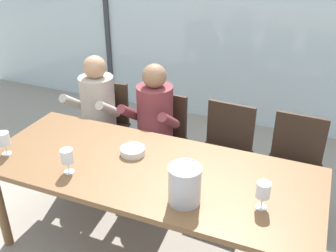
{
  "coord_description": "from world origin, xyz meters",
  "views": [
    {
      "loc": [
        0.98,
        -2.0,
        2.26
      ],
      "look_at": [
        0.0,
        0.35,
        0.91
      ],
      "focal_mm": 41.72,
      "sensor_mm": 36.0,
      "label": 1
    }
  ],
  "objects_px": {
    "chair_center": "(225,147)",
    "person_maroon_top": "(151,123)",
    "ice_bucket_primary": "(185,184)",
    "wine_glass_near_bucket": "(4,140)",
    "wine_glass_center_pour": "(263,191)",
    "tasting_bowl": "(133,151)",
    "dining_table": "(149,176)",
    "chair_right_of_center": "(294,161)",
    "chair_left_of_center": "(161,134)",
    "person_beige_jumper": "(94,112)",
    "chair_near_curtain": "(105,121)",
    "wine_glass_by_left_taster": "(67,157)"
  },
  "relations": [
    {
      "from": "person_beige_jumper",
      "to": "wine_glass_near_bucket",
      "type": "height_order",
      "value": "person_beige_jumper"
    },
    {
      "from": "chair_near_curtain",
      "to": "wine_glass_center_pour",
      "type": "relative_size",
      "value": 5.08
    },
    {
      "from": "chair_near_curtain",
      "to": "wine_glass_near_bucket",
      "type": "relative_size",
      "value": 5.08
    },
    {
      "from": "chair_center",
      "to": "person_maroon_top",
      "type": "height_order",
      "value": "person_maroon_top"
    },
    {
      "from": "chair_left_of_center",
      "to": "chair_right_of_center",
      "type": "bearing_deg",
      "value": 4.64
    },
    {
      "from": "person_beige_jumper",
      "to": "person_maroon_top",
      "type": "height_order",
      "value": "same"
    },
    {
      "from": "ice_bucket_primary",
      "to": "tasting_bowl",
      "type": "bearing_deg",
      "value": 145.8
    },
    {
      "from": "chair_center",
      "to": "wine_glass_near_bucket",
      "type": "xyz_separation_m",
      "value": [
        -1.34,
        -1.11,
        0.36
      ]
    },
    {
      "from": "person_beige_jumper",
      "to": "wine_glass_by_left_taster",
      "type": "relative_size",
      "value": 6.92
    },
    {
      "from": "dining_table",
      "to": "wine_glass_by_left_taster",
      "type": "bearing_deg",
      "value": -151.72
    },
    {
      "from": "person_maroon_top",
      "to": "chair_left_of_center",
      "type": "bearing_deg",
      "value": 79.83
    },
    {
      "from": "wine_glass_near_bucket",
      "to": "chair_center",
      "type": "bearing_deg",
      "value": 39.6
    },
    {
      "from": "tasting_bowl",
      "to": "chair_center",
      "type": "bearing_deg",
      "value": 56.79
    },
    {
      "from": "person_beige_jumper",
      "to": "person_maroon_top",
      "type": "bearing_deg",
      "value": 0.91
    },
    {
      "from": "chair_left_of_center",
      "to": "person_maroon_top",
      "type": "xyz_separation_m",
      "value": [
        -0.03,
        -0.14,
        0.17
      ]
    },
    {
      "from": "dining_table",
      "to": "wine_glass_by_left_taster",
      "type": "xyz_separation_m",
      "value": [
        -0.47,
        -0.25,
        0.19
      ]
    },
    {
      "from": "wine_glass_near_bucket",
      "to": "wine_glass_center_pour",
      "type": "bearing_deg",
      "value": 3.44
    },
    {
      "from": "chair_near_curtain",
      "to": "chair_center",
      "type": "height_order",
      "value": "same"
    },
    {
      "from": "chair_near_curtain",
      "to": "wine_glass_center_pour",
      "type": "distance_m",
      "value": 2.01
    },
    {
      "from": "dining_table",
      "to": "chair_near_curtain",
      "type": "relative_size",
      "value": 2.63
    },
    {
      "from": "person_beige_jumper",
      "to": "person_maroon_top",
      "type": "relative_size",
      "value": 1.0
    },
    {
      "from": "chair_left_of_center",
      "to": "chair_right_of_center",
      "type": "relative_size",
      "value": 1.0
    },
    {
      "from": "wine_glass_center_pour",
      "to": "person_maroon_top",
      "type": "bearing_deg",
      "value": 142.18
    },
    {
      "from": "chair_center",
      "to": "chair_near_curtain",
      "type": "bearing_deg",
      "value": -177.68
    },
    {
      "from": "chair_near_curtain",
      "to": "wine_glass_center_pour",
      "type": "bearing_deg",
      "value": -36.86
    },
    {
      "from": "tasting_bowl",
      "to": "ice_bucket_primary",
      "type": "bearing_deg",
      "value": -34.2
    },
    {
      "from": "chair_right_of_center",
      "to": "wine_glass_center_pour",
      "type": "relative_size",
      "value": 5.08
    },
    {
      "from": "chair_right_of_center",
      "to": "wine_glass_center_pour",
      "type": "xyz_separation_m",
      "value": [
        -0.11,
        -1.0,
        0.36
      ]
    },
    {
      "from": "dining_table",
      "to": "person_beige_jumper",
      "type": "bearing_deg",
      "value": 140.8
    },
    {
      "from": "wine_glass_near_bucket",
      "to": "dining_table",
      "type": "bearing_deg",
      "value": 12.81
    },
    {
      "from": "chair_near_curtain",
      "to": "person_beige_jumper",
      "type": "distance_m",
      "value": 0.24
    },
    {
      "from": "dining_table",
      "to": "chair_right_of_center",
      "type": "bearing_deg",
      "value": 44.27
    },
    {
      "from": "wine_glass_near_bucket",
      "to": "person_maroon_top",
      "type": "bearing_deg",
      "value": 54.09
    },
    {
      "from": "tasting_bowl",
      "to": "wine_glass_near_bucket",
      "type": "height_order",
      "value": "wine_glass_near_bucket"
    },
    {
      "from": "chair_right_of_center",
      "to": "person_maroon_top",
      "type": "bearing_deg",
      "value": -171.04
    },
    {
      "from": "wine_glass_by_left_taster",
      "to": "wine_glass_center_pour",
      "type": "bearing_deg",
      "value": 5.84
    },
    {
      "from": "tasting_bowl",
      "to": "wine_glass_center_pour",
      "type": "height_order",
      "value": "wine_glass_center_pour"
    },
    {
      "from": "chair_right_of_center",
      "to": "chair_left_of_center",
      "type": "bearing_deg",
      "value": -177.37
    },
    {
      "from": "chair_center",
      "to": "person_maroon_top",
      "type": "xyz_separation_m",
      "value": [
        -0.64,
        -0.14,
        0.17
      ]
    },
    {
      "from": "wine_glass_near_bucket",
      "to": "wine_glass_center_pour",
      "type": "relative_size",
      "value": 1.0
    },
    {
      "from": "tasting_bowl",
      "to": "person_maroon_top",
      "type": "bearing_deg",
      "value": 102.8
    },
    {
      "from": "chair_center",
      "to": "wine_glass_near_bucket",
      "type": "relative_size",
      "value": 5.08
    },
    {
      "from": "chair_center",
      "to": "ice_bucket_primary",
      "type": "height_order",
      "value": "ice_bucket_primary"
    },
    {
      "from": "chair_left_of_center",
      "to": "person_maroon_top",
      "type": "height_order",
      "value": "person_maroon_top"
    },
    {
      "from": "chair_left_of_center",
      "to": "ice_bucket_primary",
      "type": "bearing_deg",
      "value": -55.71
    },
    {
      "from": "chair_left_of_center",
      "to": "person_beige_jumper",
      "type": "bearing_deg",
      "value": -163.17
    },
    {
      "from": "ice_bucket_primary",
      "to": "chair_left_of_center",
      "type": "bearing_deg",
      "value": 119.93
    },
    {
      "from": "chair_left_of_center",
      "to": "wine_glass_center_pour",
      "type": "height_order",
      "value": "wine_glass_center_pour"
    },
    {
      "from": "ice_bucket_primary",
      "to": "wine_glass_near_bucket",
      "type": "distance_m",
      "value": 1.37
    },
    {
      "from": "wine_glass_by_left_taster",
      "to": "wine_glass_near_bucket",
      "type": "height_order",
      "value": "same"
    }
  ]
}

